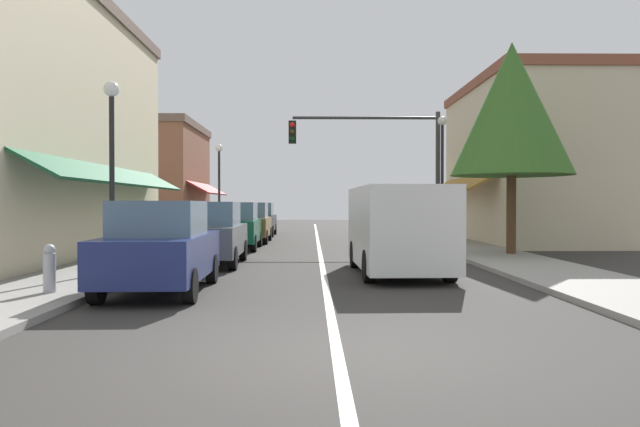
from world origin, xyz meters
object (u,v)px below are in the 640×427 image
object	(u,v)px
street_lamp_left_far	(219,175)
tree_right_near	(512,109)
street_lamp_right_mid	(442,160)
traffic_signal_mast_arm	(384,152)
parked_car_second_left	(210,234)
parked_car_distant_left	(258,219)
van_in_lane	(397,227)
parked_car_third_left	(235,226)
fire_hydrant	(50,268)
street_lamp_left_near	(112,145)
parked_car_far_left	(249,223)
parked_car_nearest_left	(161,247)

from	to	relation	value
street_lamp_left_far	tree_right_near	world-z (taller)	tree_right_near
street_lamp_right_mid	street_lamp_left_far	world-z (taller)	street_lamp_right_mid
traffic_signal_mast_arm	street_lamp_right_mid	size ratio (longest dim) A/B	1.18
parked_car_second_left	street_lamp_left_far	xyz separation A→B (m)	(-1.75, 13.21, 2.28)
parked_car_distant_left	street_lamp_right_mid	bearing A→B (deg)	-47.21
van_in_lane	street_lamp_left_far	xyz separation A→B (m)	(-6.68, 15.42, 2.01)
parked_car_third_left	tree_right_near	world-z (taller)	tree_right_near
parked_car_second_left	parked_car_third_left	world-z (taller)	same
street_lamp_right_mid	fire_hydrant	world-z (taller)	street_lamp_right_mid
parked_car_distant_left	parked_car_second_left	bearing A→B (deg)	-90.23
parked_car_distant_left	street_lamp_left_far	world-z (taller)	street_lamp_left_far
parked_car_distant_left	tree_right_near	size ratio (longest dim) A/B	0.60
van_in_lane	street_lamp_left_near	bearing A→B (deg)	-177.04
parked_car_far_left	street_lamp_left_near	bearing A→B (deg)	-99.00
van_in_lane	street_lamp_left_far	distance (m)	16.93
parked_car_far_left	van_in_lane	world-z (taller)	van_in_lane
street_lamp_right_mid	parked_car_third_left	bearing A→B (deg)	-172.92
van_in_lane	parked_car_nearest_left	bearing A→B (deg)	-150.46
traffic_signal_mast_arm	fire_hydrant	bearing A→B (deg)	-119.77
street_lamp_right_mid	street_lamp_left_far	size ratio (longest dim) A/B	1.11
parked_car_far_left	street_lamp_left_far	size ratio (longest dim) A/B	0.88
parked_car_second_left	parked_car_far_left	bearing A→B (deg)	88.53
street_lamp_right_mid	fire_hydrant	size ratio (longest dim) A/B	5.93
van_in_lane	fire_hydrant	distance (m)	7.79
parked_car_far_left	street_lamp_right_mid	size ratio (longest dim) A/B	0.80
parked_car_second_left	tree_right_near	bearing A→B (deg)	13.51
street_lamp_right_mid	tree_right_near	world-z (taller)	tree_right_near
traffic_signal_mast_arm	street_lamp_left_far	xyz separation A→B (m)	(-7.48, 5.84, -0.62)
parked_car_third_left	street_lamp_left_far	size ratio (longest dim) A/B	0.88
street_lamp_right_mid	tree_right_near	size ratio (longest dim) A/B	0.75
parked_car_distant_left	parked_car_third_left	bearing A→B (deg)	-90.35
parked_car_third_left	tree_right_near	bearing A→B (deg)	-21.25
van_in_lane	fire_hydrant	size ratio (longest dim) A/B	6.01
traffic_signal_mast_arm	street_lamp_right_mid	distance (m)	2.33
parked_car_nearest_left	van_in_lane	bearing A→B (deg)	29.53
van_in_lane	street_lamp_right_mid	bearing A→B (deg)	69.98
street_lamp_left_far	parked_car_nearest_left	bearing A→B (deg)	-84.80
parked_car_distant_left	street_lamp_left_far	distance (m)	3.63
street_lamp_left_near	street_lamp_right_mid	size ratio (longest dim) A/B	0.88
parked_car_nearest_left	street_lamp_left_far	bearing A→B (deg)	93.80
parked_car_nearest_left	parked_car_third_left	world-z (taller)	same
parked_car_nearest_left	street_lamp_right_mid	distance (m)	14.74
parked_car_far_left	parked_car_distant_left	size ratio (longest dim) A/B	1.00
street_lamp_right_mid	street_lamp_left_far	xyz separation A→B (m)	(-9.74, 6.34, -0.28)
parked_car_third_left	parked_car_distant_left	distance (m)	9.56
traffic_signal_mast_arm	parked_car_far_left	bearing A→B (deg)	155.99
parked_car_nearest_left	street_lamp_right_mid	size ratio (longest dim) A/B	0.80
street_lamp_right_mid	tree_right_near	bearing A→B (deg)	-74.47
van_in_lane	street_lamp_left_near	distance (m)	7.04
parked_car_second_left	parked_car_far_left	world-z (taller)	same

